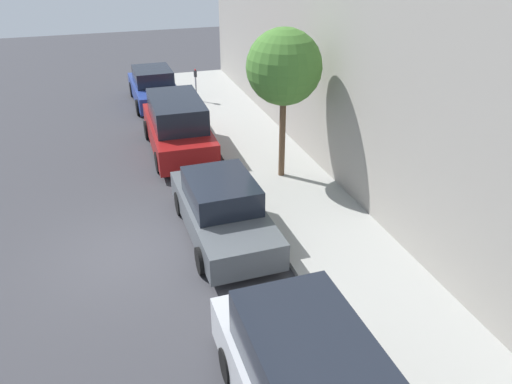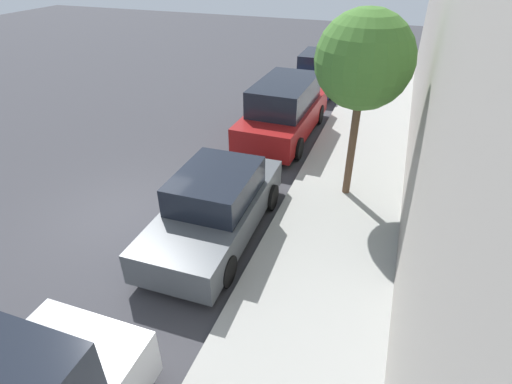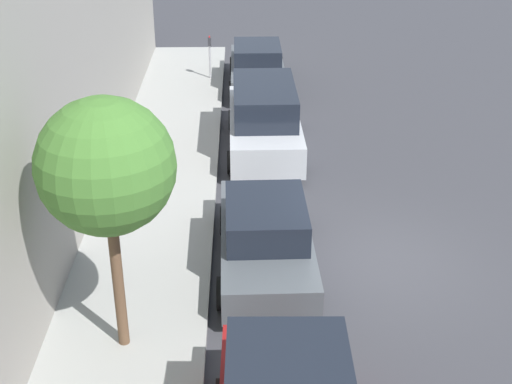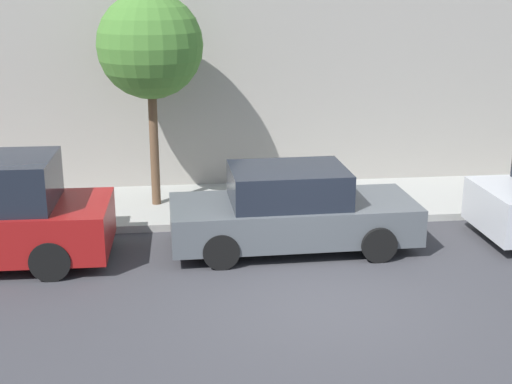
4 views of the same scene
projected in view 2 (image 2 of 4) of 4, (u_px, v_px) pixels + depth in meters
name	position (u px, v px, depth m)	size (l,w,h in m)	color
ground_plane	(127.00, 215.00, 9.82)	(60.00, 60.00, 0.00)	#38383D
sidewalk	(324.00, 258.00, 8.36)	(2.83, 32.00, 0.15)	#9E9E99
parked_sedan_third	(216.00, 206.00, 8.86)	(1.92, 4.54, 1.54)	#4C5156
parked_minivan_fourth	(284.00, 110.00, 13.36)	(2.02, 4.93, 1.90)	maroon
parked_sedan_fifth	(319.00, 71.00, 18.06)	(1.92, 4.53, 1.54)	navy
parking_meter_far	(357.00, 73.00, 16.86)	(0.11, 0.15, 1.41)	#ADADB2
street_tree	(364.00, 61.00, 8.67)	(2.17, 2.17, 4.46)	brown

